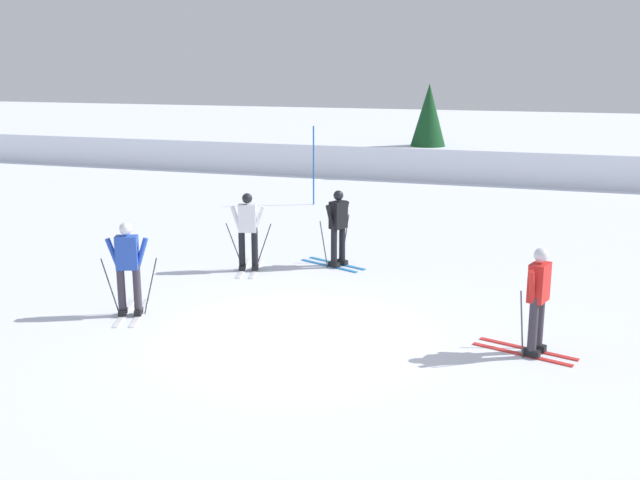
% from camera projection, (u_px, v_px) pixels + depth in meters
% --- Properties ---
extents(ground_plane, '(120.00, 120.00, 0.00)m').
position_uv_depth(ground_plane, '(291.00, 336.00, 12.38)').
color(ground_plane, silver).
extents(far_snow_ridge, '(80.00, 6.39, 1.23)m').
position_uv_depth(far_snow_ridge, '(455.00, 156.00, 30.89)').
color(far_snow_ridge, silver).
rests_on(far_snow_ridge, ground).
extents(skier_blue, '(0.95, 1.63, 1.71)m').
position_uv_depth(skier_blue, '(128.00, 266.00, 13.17)').
color(skier_blue, silver).
rests_on(skier_blue, ground).
extents(skier_black, '(1.61, 0.99, 1.71)m').
position_uv_depth(skier_black, '(338.00, 226.00, 16.39)').
color(skier_black, '#237AC6').
rests_on(skier_black, ground).
extents(skier_white, '(0.98, 1.64, 1.71)m').
position_uv_depth(skier_white, '(248.00, 230.00, 16.05)').
color(skier_white, silver).
rests_on(skier_white, ground).
extents(skier_red, '(1.64, 0.96, 1.71)m').
position_uv_depth(skier_red, '(537.00, 298.00, 11.40)').
color(skier_red, red).
rests_on(skier_red, ground).
extents(trail_marker_pole, '(0.05, 0.05, 2.49)m').
position_uv_depth(trail_marker_pole, '(314.00, 166.00, 23.47)').
color(trail_marker_pole, '#1E56AD').
rests_on(trail_marker_pole, ground).
extents(conifer_far_left, '(1.59, 1.59, 3.62)m').
position_uv_depth(conifer_far_left, '(428.00, 121.00, 28.78)').
color(conifer_far_left, '#513823').
rests_on(conifer_far_left, ground).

